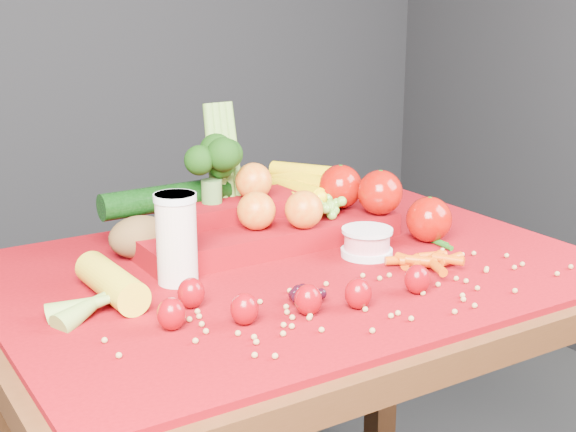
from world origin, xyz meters
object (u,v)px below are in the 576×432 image
milk_glass (176,235)px  produce_mound (277,209)px  table (294,320)px  yogurt_bowl (367,241)px

milk_glass → produce_mound: size_ratio=0.25×
table → yogurt_bowl: (0.14, -0.03, 0.14)m
table → milk_glass: bearing=171.3°
milk_glass → yogurt_bowl: bearing=-9.3°
table → yogurt_bowl: 0.20m
produce_mound → table: bearing=-110.0°
milk_glass → yogurt_bowl: (0.36, -0.06, -0.06)m
table → produce_mound: bearing=70.0°
table → yogurt_bowl: size_ratio=11.34×
milk_glass → produce_mound: bearing=23.7°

